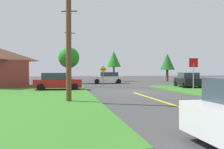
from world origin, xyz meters
TOP-DOWN VIEW (x-y plane):
  - ground_plane at (0.00, 0.00)m, footprint 120.00×120.00m
  - lane_stripe_center at (0.00, -8.00)m, footprint 0.20×14.00m
  - stop_sign at (4.80, -1.89)m, footprint 0.74×0.13m
  - car_approaching_junction at (0.46, 13.18)m, footprint 4.63×2.30m
  - parked_car_near_building at (-6.27, 2.85)m, footprint 4.27×1.95m
  - car_on_crossroad at (7.34, 3.33)m, footprint 2.59×4.13m
  - utility_pole_near at (-5.36, -5.59)m, footprint 1.80×0.30m
  - utility_pole_mid at (-5.07, 7.19)m, footprint 1.76×0.63m
  - utility_pole_far at (-4.73, 19.97)m, footprint 1.80×0.36m
  - direction_sign at (-1.04, 8.06)m, footprint 0.90×0.12m
  - oak_tree_left at (11.64, 17.20)m, footprint 2.56×2.56m
  - pine_tree_center at (2.88, 20.12)m, footprint 2.54×2.54m
  - oak_tree_right at (-5.00, 14.37)m, footprint 3.01×3.01m

SIDE VIEW (x-z plane):
  - ground_plane at x=0.00m, z-range 0.00..0.00m
  - lane_stripe_center at x=0.00m, z-range 0.00..0.01m
  - car_on_crossroad at x=7.34m, z-range -0.01..1.61m
  - parked_car_near_building at x=-6.27m, z-range -0.01..1.61m
  - car_approaching_junction at x=0.46m, z-range 0.00..1.62m
  - direction_sign at x=-1.04m, z-range 0.29..2.73m
  - stop_sign at x=4.80m, z-range 0.58..3.42m
  - oak_tree_left at x=11.64m, z-range 0.95..5.77m
  - utility_pole_near at x=-5.36m, z-range 0.11..7.21m
  - oak_tree_right at x=-5.00m, z-range 1.06..6.30m
  - pine_tree_center at x=2.88m, z-range 1.22..6.53m
  - utility_pole_far at x=-4.73m, z-range 0.08..8.97m
  - utility_pole_mid at x=-5.07m, z-range 0.10..9.34m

